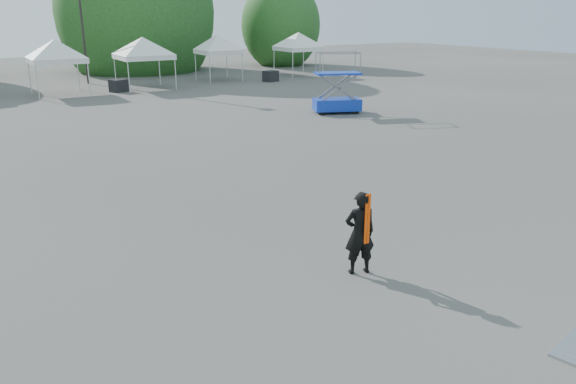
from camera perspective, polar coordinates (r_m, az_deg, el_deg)
ground at (r=12.59m, az=0.16°, el=-5.34°), size 120.00×120.00×0.00m
light_pole_east at (r=42.80m, az=-20.40°, el=17.65°), size 0.60×0.25×9.80m
tree_mid_e at (r=51.10m, az=-15.19°, el=17.24°), size 5.12×5.12×7.79m
tree_far_e at (r=54.62m, az=-0.74°, el=16.57°), size 3.84×3.84×5.84m
tent_e at (r=37.66m, az=-22.61°, el=13.74°), size 4.42×4.42×3.88m
tent_f at (r=38.86m, az=-14.56°, el=14.61°), size 4.64×4.64×3.88m
tent_g at (r=42.48m, az=-7.15°, el=15.26°), size 3.93×3.93×3.88m
tent_h at (r=45.70m, az=1.07°, el=15.58°), size 4.28×4.28×3.88m
man at (r=11.05m, az=7.31°, el=-4.14°), size 0.71×0.57×1.69m
scissor_lift at (r=28.70m, az=5.04°, el=10.98°), size 2.59×1.95×3.00m
crate_mid at (r=38.00m, az=-16.82°, el=10.30°), size 1.24×1.13×0.78m
crate_east at (r=41.90m, az=-1.78°, el=11.69°), size 1.17×1.01×0.78m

